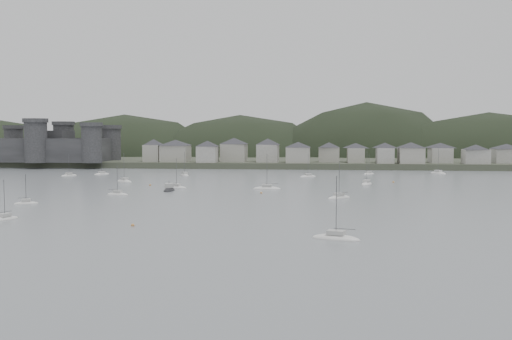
# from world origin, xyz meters

# --- Properties ---
(ground) EXTENTS (900.00, 900.00, 0.00)m
(ground) POSITION_xyz_m (0.00, 0.00, 0.00)
(ground) COLOR slate
(ground) RESTS_ON ground
(far_shore_land) EXTENTS (900.00, 250.00, 3.00)m
(far_shore_land) POSITION_xyz_m (0.00, 295.00, 1.50)
(far_shore_land) COLOR #383D2D
(far_shore_land) RESTS_ON ground
(forested_ridge) EXTENTS (851.55, 103.94, 102.57)m
(forested_ridge) POSITION_xyz_m (4.83, 269.40, -11.28)
(forested_ridge) COLOR black
(forested_ridge) RESTS_ON ground
(castle) EXTENTS (66.00, 43.00, 20.00)m
(castle) POSITION_xyz_m (-120.00, 179.80, 10.96)
(castle) COLOR #2D2C2F
(castle) RESTS_ON far_shore_land
(waterfront_town) EXTENTS (451.48, 28.46, 12.92)m
(waterfront_town) POSITION_xyz_m (50.59, 183.34, 8.66)
(waterfront_town) COLOR #A4A196
(waterfront_town) RESTS_ON far_shore_land
(moored_fleet) EXTENTS (224.05, 170.73, 13.34)m
(moored_fleet) POSITION_xyz_m (15.68, 77.54, 0.17)
(moored_fleet) COLOR silver
(moored_fleet) RESTS_ON ground
(motor_launch_far) EXTENTS (3.54, 8.78, 4.05)m
(motor_launch_far) POSITION_xyz_m (-26.23, 64.27, 0.29)
(motor_launch_far) COLOR black
(motor_launch_far) RESTS_ON ground
(mooring_buoys) EXTENTS (176.58, 136.47, 0.70)m
(mooring_buoys) POSITION_xyz_m (-10.08, 63.81, 0.15)
(mooring_buoys) COLOR #CF8A45
(mooring_buoys) RESTS_ON ground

